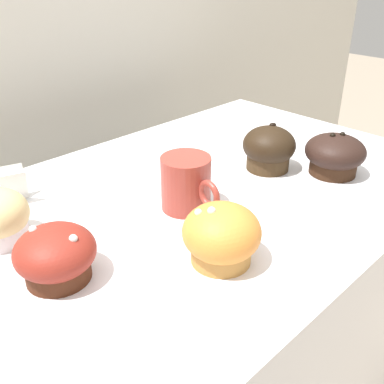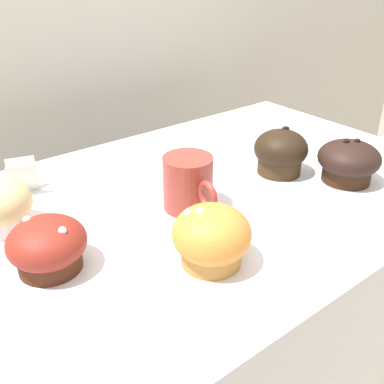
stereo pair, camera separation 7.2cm
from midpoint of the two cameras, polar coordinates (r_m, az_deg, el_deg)
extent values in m
cube|color=beige|center=(1.30, -20.10, 6.60)|extent=(3.20, 0.10, 1.80)
cube|color=silver|center=(1.12, -1.26, -22.12)|extent=(1.00, 0.64, 0.96)
cylinder|color=#351F12|center=(0.90, 15.39, 3.61)|extent=(0.09, 0.09, 0.05)
ellipsoid|color=black|center=(0.90, 15.58, 4.96)|extent=(0.12, 0.12, 0.06)
sphere|color=black|center=(0.89, 16.41, 6.94)|extent=(0.01, 0.01, 0.01)
sphere|color=black|center=(0.88, 15.22, 6.87)|extent=(0.01, 0.01, 0.01)
cylinder|color=#4A2313|center=(0.63, -19.91, -8.77)|extent=(0.09, 0.09, 0.04)
ellipsoid|color=maroon|center=(0.62, -20.23, -7.18)|extent=(0.11, 0.11, 0.06)
sphere|color=white|center=(0.62, -22.70, -4.53)|extent=(0.01, 0.01, 0.01)
sphere|color=white|center=(0.59, -18.27, -5.75)|extent=(0.01, 0.01, 0.01)
cylinder|color=#3D2B19|center=(0.90, 7.40, 4.40)|extent=(0.08, 0.08, 0.05)
ellipsoid|color=black|center=(0.89, 7.50, 5.89)|extent=(0.10, 0.10, 0.07)
sphere|color=black|center=(0.89, 7.87, 8.32)|extent=(0.01, 0.01, 0.01)
sphere|color=black|center=(0.90, 8.09, 8.33)|extent=(0.01, 0.01, 0.01)
cylinder|color=#C1843E|center=(0.63, 0.43, -7.03)|extent=(0.08, 0.08, 0.05)
ellipsoid|color=orange|center=(0.61, 0.44, -5.20)|extent=(0.11, 0.11, 0.08)
sphere|color=white|center=(0.59, -0.99, -2.51)|extent=(0.01, 0.01, 0.01)
sphere|color=white|center=(0.60, -2.64, -2.72)|extent=(0.01, 0.01, 0.01)
cylinder|color=#99382D|center=(0.74, -3.54, 1.08)|extent=(0.08, 0.08, 0.09)
torus|color=#99382D|center=(0.70, -0.75, -0.39)|extent=(0.02, 0.05, 0.05)
cylinder|color=black|center=(0.73, -3.64, 4.02)|extent=(0.07, 0.07, 0.01)
cube|color=white|center=(0.85, -24.35, 1.03)|extent=(0.05, 0.03, 0.06)
cube|color=silver|center=(0.83, -24.20, 0.47)|extent=(0.05, 0.03, 0.06)
camera|label=1|loc=(0.04, -92.86, -1.54)|focal=42.00mm
camera|label=2|loc=(0.04, 87.14, 1.54)|focal=42.00mm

